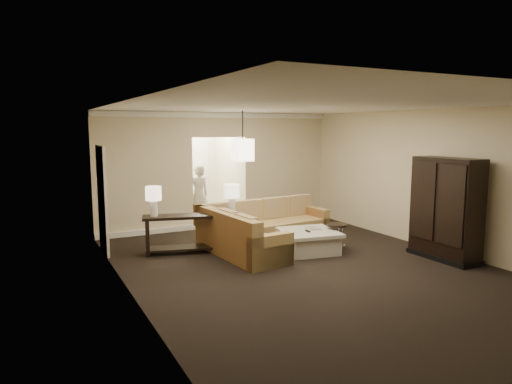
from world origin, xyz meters
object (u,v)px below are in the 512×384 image
console_table (194,230)px  drink_table (337,231)px  coffee_table (309,241)px  armoire (446,211)px  sectional_sofa (260,229)px  person (199,192)px

console_table → drink_table: console_table is taller
coffee_table → console_table: console_table is taller
console_table → armoire: armoire is taller
coffee_table → armoire: size_ratio=0.65×
sectional_sofa → coffee_table: sectional_sofa is taller
sectional_sofa → drink_table: sectional_sofa is taller
drink_table → coffee_table: bearing=171.3°
coffee_table → console_table: size_ratio=0.62×
drink_table → console_table: bearing=157.4°
sectional_sofa → armoire: armoire is taller
coffee_table → armoire: armoire is taller
sectional_sofa → person: person is taller
coffee_table → drink_table: (0.61, -0.09, 0.15)m
console_table → armoire: (3.99, -2.55, 0.46)m
armoire → person: (-3.04, 4.85, -0.07)m
coffee_table → armoire: bearing=-38.3°
armoire → drink_table: bearing=132.9°
person → armoire: bearing=113.7°
console_table → person: (0.95, 2.30, 0.39)m
console_table → armoire: 4.76m
coffee_table → person: person is taller
armoire → drink_table: 2.07m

